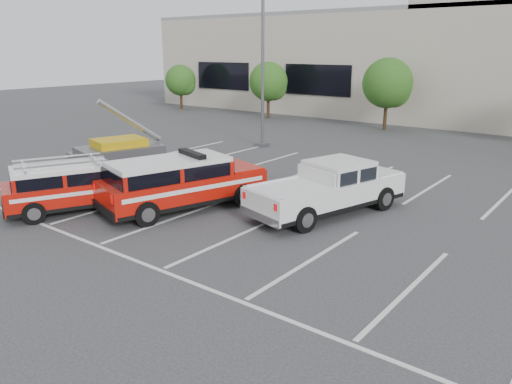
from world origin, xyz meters
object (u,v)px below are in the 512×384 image
(tree_left, at_px, (270,83))
(light_pole_left, at_px, (263,53))
(utility_rig, at_px, (117,156))
(tree_mid_left, at_px, (389,85))
(tree_far_left, at_px, (182,81))
(white_pickup, at_px, (328,193))
(fire_chief_suv, at_px, (181,187))
(convention_building, at_px, (508,58))
(ladder_suv, at_px, (74,190))

(tree_left, distance_m, light_pole_left, 12.43)
(utility_rig, bearing_deg, tree_mid_left, 90.84)
(tree_far_left, bearing_deg, white_pickup, -35.11)
(light_pole_left, relative_size, fire_chief_suv, 1.70)
(tree_left, bearing_deg, convention_building, 33.05)
(tree_left, xyz_separation_m, ladder_suv, (8.89, -23.39, -2.04))
(tree_far_left, bearing_deg, tree_left, 0.00)
(convention_building, distance_m, white_pickup, 28.35)
(tree_left, distance_m, tree_mid_left, 10.00)
(convention_building, bearing_deg, tree_left, -146.95)
(convention_building, height_order, fire_chief_suv, convention_building)
(convention_building, xyz_separation_m, tree_mid_left, (-5.09, -9.82, -1.68))
(convention_building, height_order, tree_left, convention_building)
(tree_far_left, distance_m, utility_rig, 24.04)
(tree_far_left, relative_size, light_pole_left, 0.39)
(tree_mid_left, xyz_separation_m, light_pole_left, (-3.09, -10.05, 2.14))
(convention_building, bearing_deg, tree_far_left, -158.63)
(tree_left, distance_m, fire_chief_suv, 24.12)
(convention_building, distance_m, tree_mid_left, 11.19)
(fire_chief_suv, xyz_separation_m, ladder_suv, (-2.79, -2.37, -0.08))
(convention_building, distance_m, light_pole_left, 21.49)
(tree_far_left, xyz_separation_m, tree_mid_left, (20.00, 0.00, 0.54))
(ladder_suv, bearing_deg, light_pole_left, 123.04)
(tree_far_left, relative_size, utility_rig, 0.98)
(tree_left, xyz_separation_m, fire_chief_suv, (11.68, -21.02, -1.95))
(tree_left, relative_size, fire_chief_suv, 0.73)
(convention_building, bearing_deg, tree_mid_left, -117.40)
(light_pole_left, height_order, utility_rig, light_pole_left)
(light_pole_left, distance_m, ladder_suv, 14.21)
(light_pole_left, distance_m, utility_rig, 9.92)
(tree_left, bearing_deg, utility_rig, -74.92)
(fire_chief_suv, relative_size, utility_rig, 1.48)
(tree_mid_left, distance_m, fire_chief_suv, 21.20)
(tree_mid_left, relative_size, utility_rig, 1.18)
(tree_mid_left, bearing_deg, convention_building, 62.60)
(tree_mid_left, height_order, white_pickup, tree_mid_left)
(tree_far_left, distance_m, tree_left, 10.00)
(tree_far_left, relative_size, tree_left, 0.90)
(ladder_suv, bearing_deg, tree_far_left, 153.53)
(white_pickup, height_order, utility_rig, utility_rig)
(tree_mid_left, relative_size, light_pole_left, 0.47)
(fire_chief_suv, distance_m, utility_rig, 7.05)
(tree_far_left, xyz_separation_m, fire_chief_suv, (21.68, -21.02, -1.68))
(tree_far_left, distance_m, ladder_suv, 30.12)
(light_pole_left, bearing_deg, tree_far_left, 149.29)
(tree_left, height_order, utility_rig, tree_left)
(tree_far_left, xyz_separation_m, white_pickup, (25.94, -18.24, -1.80))
(tree_mid_left, distance_m, light_pole_left, 10.73)
(tree_mid_left, xyz_separation_m, utility_rig, (-4.97, -18.67, -2.38))
(tree_far_left, xyz_separation_m, ladder_suv, (18.89, -23.39, -1.77))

